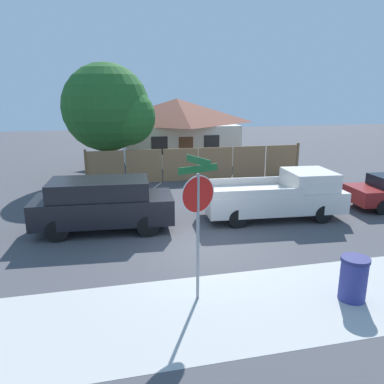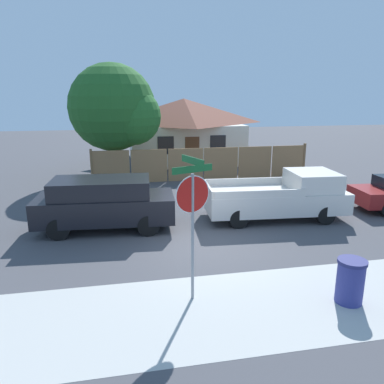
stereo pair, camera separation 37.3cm
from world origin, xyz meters
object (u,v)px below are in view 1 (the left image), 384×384
Objects in this scene: oak_tree at (110,110)px; orange_pickup at (279,196)px; house at (177,129)px; stop_sign at (198,205)px; trash_bin at (353,278)px; red_suv at (103,203)px.

oak_tree is 1.17× the size of orange_pickup.
house reaches higher than orange_pickup.
trash_bin is at bearing -33.58° from stop_sign.
oak_tree is 1.87× the size of stop_sign.
oak_tree reaches higher than red_suv.
orange_pickup is at bearing 3.82° from red_suv.
trash_bin is (-0.96, -5.89, -0.32)m from orange_pickup.
trash_bin is at bearing -95.24° from orange_pickup.
trash_bin is (3.46, -0.84, -1.75)m from stop_sign.
red_suv reaches higher than orange_pickup.
trash_bin is at bearing -70.37° from oak_tree.
house is 18.34m from stop_sign.
orange_pickup is at bearing -83.63° from house.
stop_sign reaches higher than trash_bin.
stop_sign is 3.20× the size of trash_bin.
red_suv is 5.64m from stop_sign.
orange_pickup is 5.13× the size of trash_bin.
oak_tree is 8.62m from red_suv.
trash_bin is (5.55, -5.91, -0.45)m from red_suv.
oak_tree is (-4.51, -4.89, 1.56)m from house.
oak_tree reaches higher than orange_pickup.
stop_sign is (-4.42, -5.05, 1.43)m from orange_pickup.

